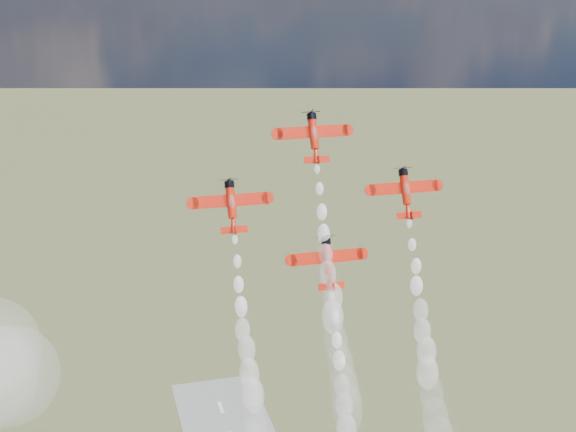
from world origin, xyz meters
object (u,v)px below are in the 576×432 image
(plane_lead, at_px, (314,136))
(plane_right, at_px, (406,192))
(plane_slot, at_px, (328,262))
(plane_left, at_px, (231,205))

(plane_lead, relative_size, plane_right, 1.00)
(plane_lead, height_order, plane_slot, plane_lead)
(plane_slot, bearing_deg, plane_left, 163.53)
(plane_lead, xyz_separation_m, plane_left, (-16.08, -4.75, -10.20))
(plane_left, bearing_deg, plane_right, 0.00)
(plane_left, height_order, plane_slot, plane_left)
(plane_left, bearing_deg, plane_lead, 16.47)
(plane_slot, bearing_deg, plane_right, 16.47)
(plane_right, xyz_separation_m, plane_slot, (-16.08, -4.75, -10.20))
(plane_right, height_order, plane_slot, plane_right)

